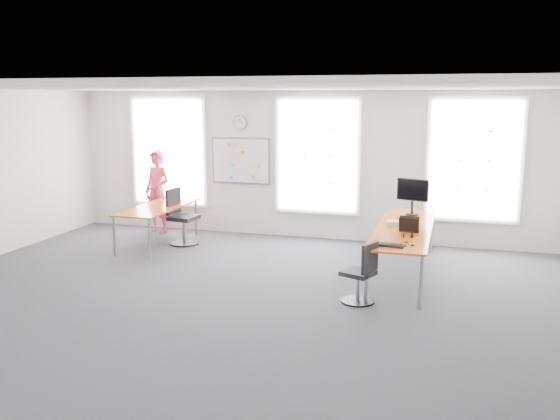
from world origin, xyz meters
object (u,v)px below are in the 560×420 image
(chair_left, at_px, (181,220))
(monitor, at_px, (413,193))
(keyboard, at_px, (388,245))
(desk_left, at_px, (157,210))
(headphones, at_px, (407,235))
(chair_right, at_px, (361,276))
(person, at_px, (157,192))
(desk_right, at_px, (404,230))

(chair_left, bearing_deg, monitor, -81.35)
(keyboard, xyz_separation_m, monitor, (0.15, 2.38, 0.38))
(desk_left, height_order, chair_left, chair_left)
(desk_left, xyz_separation_m, headphones, (4.89, -1.39, 0.14))
(chair_right, xyz_separation_m, person, (-4.86, 3.21, 0.49))
(desk_right, relative_size, person, 1.85)
(person, bearing_deg, monitor, 11.22)
(chair_left, distance_m, monitor, 4.49)
(headphones, bearing_deg, desk_right, 92.38)
(monitor, bearing_deg, desk_left, -156.54)
(desk_right, relative_size, keyboard, 6.87)
(chair_left, height_order, headphones, chair_left)
(desk_left, bearing_deg, headphones, -15.84)
(desk_right, xyz_separation_m, chair_left, (-4.39, 0.87, -0.26))
(desk_right, bearing_deg, monitor, 87.78)
(chair_right, xyz_separation_m, keyboard, (0.33, 0.25, 0.42))
(desk_right, xyz_separation_m, desk_left, (-4.79, 0.68, -0.04))
(desk_right, relative_size, headphones, 19.23)
(desk_left, xyz_separation_m, keyboard, (4.68, -1.97, 0.10))
(person, bearing_deg, chair_right, -16.05)
(chair_left, height_order, person, person)
(desk_right, distance_m, desk_left, 4.84)
(desk_right, height_order, desk_left, desk_right)
(chair_left, height_order, monitor, monitor)
(chair_left, bearing_deg, desk_right, -95.36)
(desk_left, distance_m, chair_right, 4.89)
(chair_right, distance_m, chair_left, 4.63)
(desk_left, bearing_deg, chair_left, 26.00)
(desk_left, distance_m, chair_left, 0.50)
(chair_right, relative_size, monitor, 1.37)
(desk_right, height_order, chair_left, chair_left)
(monitor, bearing_deg, chair_left, -158.62)
(monitor, bearing_deg, headphones, -69.48)
(chair_right, bearing_deg, headphones, 169.13)
(chair_right, distance_m, monitor, 2.79)
(desk_left, distance_m, headphones, 5.09)
(headphones, height_order, monitor, monitor)
(desk_right, height_order, keyboard, keyboard)
(chair_right, distance_m, keyboard, 0.59)
(person, relative_size, keyboard, 3.71)
(desk_left, distance_m, person, 1.13)
(person, xyz_separation_m, headphones, (5.41, -2.37, -0.04))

